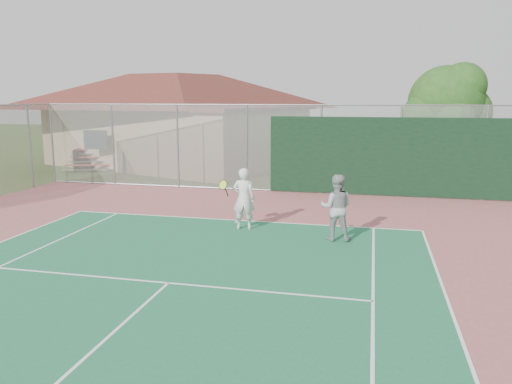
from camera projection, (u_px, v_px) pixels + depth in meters
back_fence at (323, 152)px, 19.61m from camera, size 20.08×0.11×3.53m
clubhouse at (176, 110)px, 28.27m from camera, size 16.21×13.33×6.02m
bleachers at (100, 159)px, 26.18m from camera, size 3.52×2.67×1.11m
tree at (448, 105)px, 21.41m from camera, size 3.76×3.56×5.24m
player_white_front at (243, 199)px, 14.37m from camera, size 1.07×0.72×1.79m
player_grey_back at (336, 208)px, 13.24m from camera, size 0.90×0.72×1.78m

